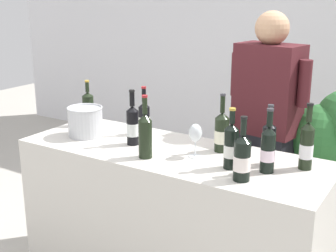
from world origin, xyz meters
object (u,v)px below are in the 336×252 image
wine_bottle_8 (269,144)px  wine_bottle_9 (88,108)px  wine_bottle_0 (307,145)px  wine_bottle_6 (268,149)px  wine_bottle_5 (231,146)px  wine_glass (195,134)px  person_server (265,144)px  wine_bottle_2 (145,134)px  wine_bottle_4 (144,118)px  ice_bucket (85,121)px  wine_bottle_7 (222,132)px  wine_bottle_3 (133,125)px  wine_bottle_1 (242,158)px

wine_bottle_8 → wine_bottle_9: (-1.34, 0.08, 0.00)m
wine_bottle_0 → wine_bottle_6: wine_bottle_0 is taller
wine_bottle_5 → wine_bottle_9: 1.21m
wine_glass → person_server: person_server is taller
wine_bottle_8 → wine_bottle_2: bearing=-158.2°
wine_glass → person_server: 0.73m
wine_bottle_4 → wine_bottle_5: 0.79m
wine_bottle_8 → ice_bucket: wine_bottle_8 is taller
wine_bottle_9 → ice_bucket: wine_bottle_9 is taller
wine_bottle_6 → ice_bucket: size_ratio=1.48×
wine_glass → ice_bucket: size_ratio=0.84×
wine_bottle_7 → person_server: bearing=80.3°
ice_bucket → person_server: 1.21m
wine_bottle_7 → wine_bottle_3: bearing=-161.5°
wine_bottle_1 → wine_bottle_6: (0.07, 0.17, 0.01)m
wine_bottle_2 → person_server: size_ratio=0.21×
wine_bottle_5 → wine_bottle_6: 0.19m
wine_bottle_4 → wine_bottle_8: bearing=-7.5°
wine_bottle_4 → wine_bottle_2: bearing=-54.4°
wine_bottle_5 → person_server: 0.76m
wine_bottle_6 → wine_bottle_5: bearing=-164.9°
wine_bottle_2 → wine_bottle_7: wine_bottle_2 is taller
wine_bottle_4 → wine_bottle_5: wine_bottle_5 is taller
wine_bottle_7 → ice_bucket: 0.90m
wine_bottle_1 → wine_bottle_7: size_ratio=0.95×
wine_bottle_3 → wine_glass: size_ratio=1.76×
wine_bottle_2 → wine_bottle_9: 0.79m
wine_bottle_7 → wine_bottle_9: wine_bottle_7 is taller
person_server → wine_bottle_0: bearing=-51.9°
wine_bottle_5 → wine_bottle_7: 0.27m
wine_glass → wine_bottle_7: bearing=62.8°
wine_bottle_0 → wine_bottle_3: bearing=-171.4°
wine_bottle_3 → wine_bottle_4: wine_bottle_3 is taller
wine_bottle_6 → wine_bottle_8: size_ratio=1.01×
wine_bottle_3 → wine_bottle_4: size_ratio=1.08×
wine_bottle_2 → wine_glass: size_ratio=1.86×
wine_bottle_4 → wine_bottle_6: bearing=-13.1°
wine_bottle_5 → wine_bottle_9: size_ratio=1.03×
wine_bottle_2 → wine_bottle_9: size_ratio=1.13×
wine_bottle_0 → wine_glass: wine_bottle_0 is taller
wine_bottle_1 → person_server: size_ratio=0.19×
ice_bucket → wine_bottle_0: bearing=7.2°
wine_bottle_0 → wine_bottle_6: (-0.16, -0.15, -0.01)m
wine_bottle_3 → wine_glass: bearing=1.1°
wine_bottle_9 → ice_bucket: (0.15, -0.20, -0.03)m
wine_bottle_5 → ice_bucket: bearing=178.6°
wine_glass → wine_bottle_6: bearing=-0.7°
wine_bottle_1 → wine_bottle_3: 0.81m
wine_bottle_9 → wine_bottle_1: bearing=-14.9°
wine_bottle_7 → wine_glass: 0.19m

